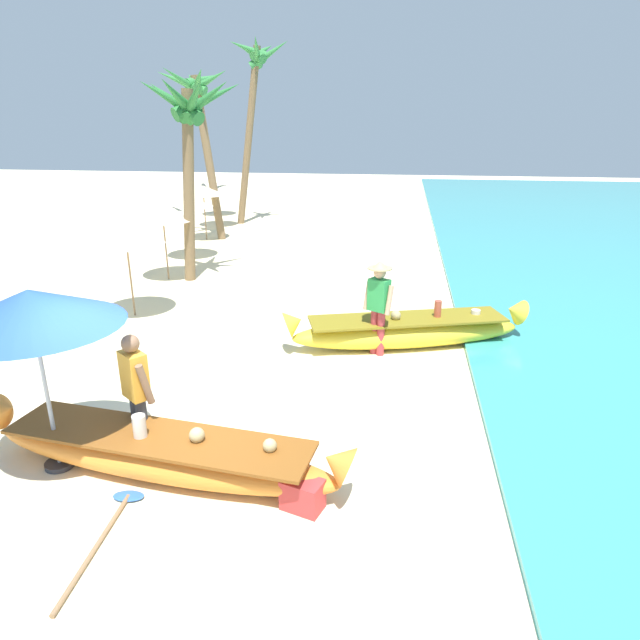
% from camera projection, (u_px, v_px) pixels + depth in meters
% --- Properties ---
extents(ground_plane, '(80.00, 80.00, 0.00)m').
position_uv_depth(ground_plane, '(190.00, 457.00, 7.02)').
color(ground_plane, beige).
extents(boat_orange_foreground, '(4.84, 1.33, 0.82)m').
position_uv_depth(boat_orange_foreground, '(160.00, 453.00, 6.60)').
color(boat_orange_foreground, orange).
rests_on(boat_orange_foreground, ground).
extents(boat_yellow_midground, '(4.64, 2.07, 0.89)m').
position_uv_depth(boat_yellow_midground, '(407.00, 331.00, 10.38)').
color(boat_yellow_midground, yellow).
rests_on(boat_yellow_midground, ground).
extents(person_vendor_hatted, '(0.57, 0.46, 1.76)m').
position_uv_depth(person_vendor_hatted, '(379.00, 301.00, 9.80)').
color(person_vendor_hatted, '#B2383D').
rests_on(person_vendor_hatted, ground).
extents(person_tourist_customer, '(0.56, 0.49, 1.63)m').
position_uv_depth(person_tourist_customer, '(136.00, 388.00, 6.81)').
color(person_tourist_customer, '#333842').
rests_on(person_tourist_customer, ground).
extents(patio_umbrella_large, '(2.02, 2.02, 2.29)m').
position_uv_depth(patio_umbrella_large, '(31.00, 309.00, 6.14)').
color(patio_umbrella_large, '#B7B7BC').
rests_on(patio_umbrella_large, ground).
extents(parasol_row_0, '(1.60, 1.60, 1.91)m').
position_uv_depth(parasol_row_0, '(126.00, 237.00, 11.57)').
color(parasol_row_0, '#8E6B47').
rests_on(parasol_row_0, ground).
extents(parasol_row_1, '(1.60, 1.60, 1.91)m').
position_uv_depth(parasol_row_1, '(163.00, 214.00, 14.36)').
color(parasol_row_1, '#8E6B47').
rests_on(parasol_row_1, ground).
extents(parasol_row_2, '(1.60, 1.60, 1.91)m').
position_uv_depth(parasol_row_2, '(186.00, 202.00, 16.64)').
color(parasol_row_2, '#8E6B47').
rests_on(parasol_row_2, ground).
extents(parasol_row_3, '(1.60, 1.60, 1.91)m').
position_uv_depth(parasol_row_3, '(203.00, 190.00, 19.34)').
color(parasol_row_3, '#8E6B47').
rests_on(parasol_row_3, ground).
extents(parasol_row_4, '(1.60, 1.60, 1.91)m').
position_uv_depth(parasol_row_4, '(215.00, 182.00, 21.83)').
color(parasol_row_4, '#8E6B47').
rests_on(parasol_row_4, ground).
extents(parasol_row_5, '(1.60, 1.60, 1.91)m').
position_uv_depth(parasol_row_5, '(216.00, 176.00, 24.42)').
color(parasol_row_5, '#8E6B47').
rests_on(parasol_row_5, ground).
extents(palm_tree_tall_inland, '(2.60, 2.50, 5.12)m').
position_uv_depth(palm_tree_tall_inland, '(189.00, 118.00, 13.45)').
color(palm_tree_tall_inland, brown).
rests_on(palm_tree_tall_inland, ground).
extents(palm_tree_leaning_seaward, '(2.45, 2.56, 7.06)m').
position_uv_depth(palm_tree_leaning_seaward, '(254.00, 82.00, 21.14)').
color(palm_tree_leaning_seaward, brown).
rests_on(palm_tree_leaning_seaward, ground).
extents(palm_tree_mid_cluster, '(2.65, 2.69, 5.80)m').
position_uv_depth(palm_tree_mid_cluster, '(198.00, 102.00, 18.54)').
color(palm_tree_mid_cluster, brown).
rests_on(palm_tree_mid_cluster, ground).
extents(cooler_box, '(0.51, 0.41, 0.36)m').
position_uv_depth(cooler_box, '(303.00, 495.00, 6.04)').
color(cooler_box, '#C63838').
rests_on(cooler_box, ground).
extents(paddle, '(0.37, 1.73, 0.05)m').
position_uv_depth(paddle, '(108.00, 528.00, 5.75)').
color(paddle, '#8E6B47').
rests_on(paddle, ground).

